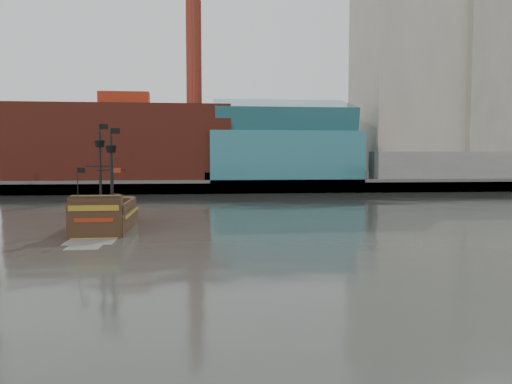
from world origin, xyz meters
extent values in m
plane|color=#292C26|center=(0.00, 0.00, 0.00)|extent=(400.00, 400.00, 0.00)
cube|color=slate|center=(0.00, 92.00, 1.00)|extent=(220.00, 60.00, 2.00)
cube|color=#4C4C49|center=(0.00, 62.50, 1.30)|extent=(220.00, 1.00, 2.60)
cube|color=maroon|center=(-22.00, 72.00, 9.50)|extent=(42.00, 18.00, 15.00)
cube|color=#29656D|center=(10.00, 70.00, 7.00)|extent=(30.00, 16.00, 10.00)
cube|color=#A89E8B|center=(40.00, 80.00, 25.00)|extent=(20.00, 22.00, 46.00)
cube|color=gray|center=(58.00, 76.00, 21.00)|extent=(18.00, 18.00, 38.00)
cube|color=#A89E8B|center=(50.00, 97.00, 28.00)|extent=(24.00, 20.00, 52.00)
cube|color=slate|center=(48.00, 66.00, 5.00)|extent=(40.00, 6.00, 6.00)
cylinder|color=maroon|center=(-8.00, 74.00, 28.00)|extent=(3.20, 3.20, 22.00)
cube|color=#29656D|center=(10.00, 70.00, 15.00)|extent=(28.00, 14.94, 8.78)
cube|color=black|center=(-15.77, 17.84, 0.57)|extent=(4.83, 11.36, 2.45)
cube|color=#4C2D1B|center=(-15.77, 17.84, 1.93)|extent=(4.34, 10.22, 0.28)
cube|color=black|center=(-15.81, 22.37, 2.26)|extent=(4.03, 2.30, 0.94)
cube|color=black|center=(-15.72, 12.94, 2.64)|extent=(4.49, 1.55, 1.70)
cube|color=black|center=(-15.71, 12.07, 1.13)|extent=(4.62, 0.28, 3.77)
cube|color=olive|center=(-15.71, 11.94, 2.64)|extent=(4.24, 0.12, 0.47)
cube|color=maroon|center=(-15.71, 11.94, 1.60)|extent=(3.30, 0.11, 0.38)
cylinder|color=black|center=(-16.54, 19.25, 5.75)|extent=(0.27, 0.27, 7.35)
cylinder|color=black|center=(-14.90, 16.15, 5.47)|extent=(0.27, 0.27, 6.79)
cone|color=black|center=(-16.54, 19.25, 8.30)|extent=(1.05, 1.05, 0.66)
cone|color=black|center=(-14.90, 16.15, 7.73)|extent=(1.05, 1.05, 0.66)
cube|color=black|center=(-16.11, 19.25, 9.99)|extent=(0.85, 0.04, 0.52)
cube|color=black|center=(-14.48, 16.16, 9.43)|extent=(0.85, 0.04, 0.52)
cube|color=gray|center=(-15.69, 10.49, 0.01)|extent=(4.04, 3.43, 0.02)
camera|label=1|loc=(-6.43, -31.73, 7.06)|focal=35.00mm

